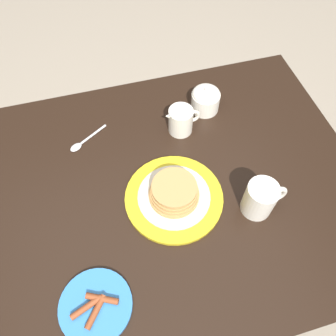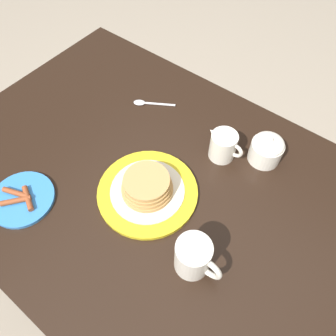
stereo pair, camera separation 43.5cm
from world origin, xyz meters
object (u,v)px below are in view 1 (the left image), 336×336
(coffee_mug, at_px, (261,198))
(creamer_pitcher, at_px, (181,120))
(pancake_plate, at_px, (174,195))
(side_plate_bacon, at_px, (96,306))
(spoon, at_px, (83,142))
(sugar_bowl, at_px, (206,99))

(coffee_mug, relative_size, creamer_pitcher, 1.03)
(pancake_plate, bearing_deg, creamer_pitcher, 69.50)
(side_plate_bacon, distance_m, spoon, 0.46)
(creamer_pitcher, bearing_deg, sugar_bowl, 32.21)
(spoon, bearing_deg, pancake_plate, -50.06)
(spoon, bearing_deg, creamer_pitcher, -5.43)
(pancake_plate, height_order, coffee_mug, coffee_mug)
(coffee_mug, bearing_deg, spoon, 141.04)
(creamer_pitcher, bearing_deg, coffee_mug, -68.77)
(side_plate_bacon, bearing_deg, creamer_pitcher, 53.28)
(coffee_mug, bearing_deg, side_plate_bacon, -163.60)
(side_plate_bacon, distance_m, coffee_mug, 0.46)
(spoon, bearing_deg, coffee_mug, -38.96)
(coffee_mug, height_order, sugar_bowl, coffee_mug)
(side_plate_bacon, bearing_deg, coffee_mug, 16.40)
(coffee_mug, distance_m, creamer_pitcher, 0.33)
(coffee_mug, distance_m, sugar_bowl, 0.37)
(side_plate_bacon, xyz_separation_m, sugar_bowl, (0.42, 0.50, 0.04))
(sugar_bowl, bearing_deg, spoon, -174.92)
(coffee_mug, relative_size, spoon, 0.94)
(pancake_plate, distance_m, spoon, 0.33)
(sugar_bowl, distance_m, spoon, 0.40)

